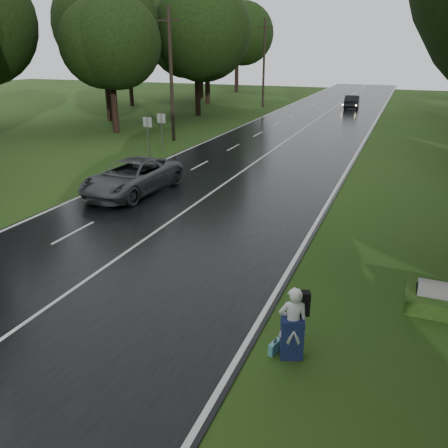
# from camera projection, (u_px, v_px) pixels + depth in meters

# --- Properties ---
(ground) EXTENTS (160.00, 160.00, 0.00)m
(ground) POSITION_uv_depth(u_px,v_px,m) (106.00, 267.00, 15.16)
(ground) COLOR #264414
(ground) RESTS_ON ground
(road) EXTENTS (12.00, 140.00, 0.04)m
(road) POSITION_uv_depth(u_px,v_px,m) (272.00, 151.00, 32.43)
(road) COLOR black
(road) RESTS_ON ground
(lane_center) EXTENTS (0.12, 140.00, 0.01)m
(lane_center) POSITION_uv_depth(u_px,v_px,m) (272.00, 150.00, 32.43)
(lane_center) COLOR silver
(lane_center) RESTS_ON road
(grey_car) EXTENTS (3.21, 6.22, 1.68)m
(grey_car) POSITION_uv_depth(u_px,v_px,m) (132.00, 177.00, 22.62)
(grey_car) COLOR #4C4F51
(grey_car) RESTS_ON road
(far_car) EXTENTS (1.96, 4.85, 1.57)m
(far_car) POSITION_uv_depth(u_px,v_px,m) (352.00, 102.00, 55.50)
(far_car) COLOR black
(far_car) RESTS_ON road
(hitchhiker) EXTENTS (0.80, 0.77, 1.88)m
(hitchhiker) POSITION_uv_depth(u_px,v_px,m) (293.00, 325.00, 10.46)
(hitchhiker) COLOR silver
(hitchhiker) RESTS_ON ground
(suitcase) EXTENTS (0.24, 0.45, 0.31)m
(suitcase) POSITION_uv_depth(u_px,v_px,m) (275.00, 347.00, 10.85)
(suitcase) COLOR teal
(suitcase) RESTS_ON ground
(culvert) EXTENTS (1.57, 0.79, 0.79)m
(culvert) POSITION_uv_depth(u_px,v_px,m) (444.00, 308.00, 12.77)
(culvert) COLOR slate
(culvert) RESTS_ON ground
(utility_pole_mid) EXTENTS (1.80, 0.28, 9.84)m
(utility_pole_mid) POSITION_uv_depth(u_px,v_px,m) (174.00, 140.00, 36.19)
(utility_pole_mid) COLOR black
(utility_pole_mid) RESTS_ON ground
(utility_pole_far) EXTENTS (1.80, 0.28, 10.33)m
(utility_pole_far) POSITION_uv_depth(u_px,v_px,m) (263.00, 107.00, 56.95)
(utility_pole_far) COLOR black
(utility_pole_far) RESTS_ON ground
(road_sign_a) EXTENTS (0.65, 0.10, 2.70)m
(road_sign_a) POSITION_uv_depth(u_px,v_px,m) (150.00, 157.00, 30.57)
(road_sign_a) COLOR white
(road_sign_a) RESTS_ON ground
(road_sign_b) EXTENTS (0.65, 0.10, 2.69)m
(road_sign_b) POSITION_uv_depth(u_px,v_px,m) (163.00, 152.00, 32.18)
(road_sign_b) COLOR white
(road_sign_b) RESTS_ON ground
(tree_left_d) EXTENTS (8.79, 8.79, 13.74)m
(tree_left_d) POSITION_uv_depth(u_px,v_px,m) (117.00, 133.00, 39.63)
(tree_left_d) COLOR black
(tree_left_d) RESTS_ON ground
(tree_left_e) EXTENTS (9.29, 9.29, 14.52)m
(tree_left_e) POSITION_uv_depth(u_px,v_px,m) (198.00, 115.00, 49.99)
(tree_left_e) COLOR black
(tree_left_e) RESTS_ON ground
(tree_left_f) EXTENTS (8.98, 8.98, 14.03)m
(tree_left_f) POSITION_uv_depth(u_px,v_px,m) (208.00, 104.00, 60.61)
(tree_left_f) COLOR black
(tree_left_f) RESTS_ON ground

